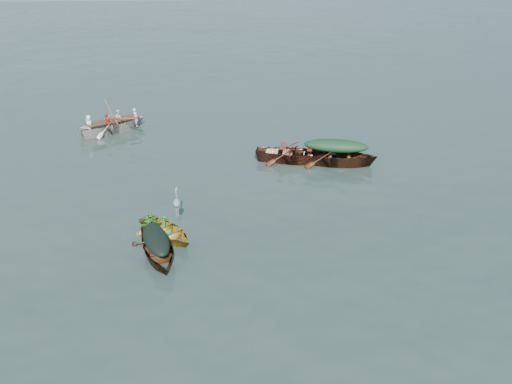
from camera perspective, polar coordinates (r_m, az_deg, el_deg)
ground at (r=15.97m, az=-2.31°, el=-4.42°), size 140.00×140.00×0.00m
yellow_dinghy at (r=15.90m, az=-10.25°, el=-5.02°), size 2.77×2.88×0.73m
dark_covered_boat at (r=15.04m, az=-11.15°, el=-7.14°), size 2.22×3.59×0.82m
green_tarp_boat at (r=20.91m, az=8.98°, el=3.15°), size 4.95×2.55×1.13m
open_wooden_boat at (r=20.96m, az=4.57°, el=3.46°), size 4.88×2.49×1.11m
rowed_boat at (r=25.29m, az=-15.88°, el=6.65°), size 4.55×3.61×1.10m
dark_tarp_cover at (r=14.71m, az=-11.36°, el=-5.16°), size 1.22×1.98×0.40m
green_tarp_cover at (r=20.60m, az=9.14°, el=5.25°), size 2.72×1.40×0.52m
thwart_benches at (r=20.74m, az=4.62°, el=4.92°), size 2.47×1.39×0.04m
heron at (r=15.81m, az=-9.02°, el=-1.67°), size 0.48×0.48×0.92m
dinghy_weeds at (r=15.98m, az=-11.56°, el=-2.22°), size 1.12×1.14×0.60m
rowers at (r=25.00m, az=-16.14°, el=8.65°), size 3.34×2.75×0.76m
oars at (r=25.11m, az=-16.04°, el=7.89°), size 1.91×2.51×0.06m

